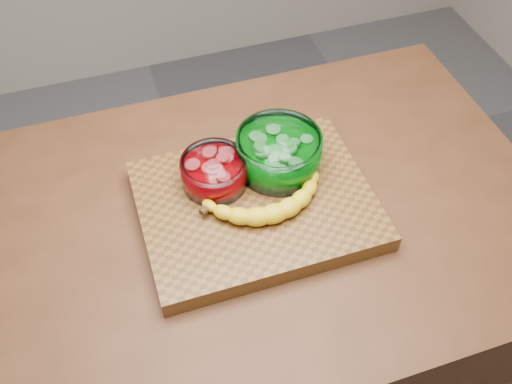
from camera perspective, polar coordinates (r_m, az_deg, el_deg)
name	(u,v)px	position (r m, az deg, el deg)	size (l,w,h in m)	color
counter	(256,319)	(1.52, 0.00, -12.56)	(1.20, 0.80, 0.90)	#502C18
cutting_board	(256,205)	(1.12, 0.00, -1.32)	(0.45, 0.35, 0.04)	brown
bowl_red	(214,172)	(1.12, -4.19, 2.02)	(0.13, 0.13, 0.06)	white
bowl_green	(279,153)	(1.14, 2.27, 3.95)	(0.17, 0.17, 0.08)	white
banana	(268,202)	(1.08, 1.17, -0.98)	(0.28, 0.12, 0.04)	yellow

